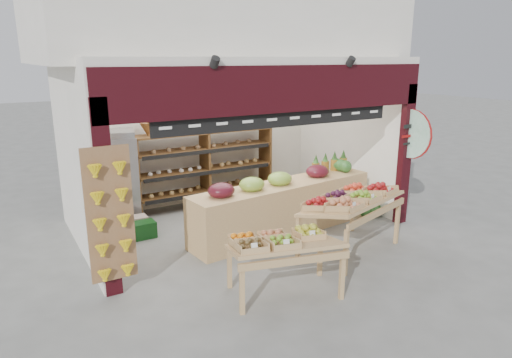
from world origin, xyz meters
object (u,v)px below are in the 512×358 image
object	(u,v)px
refrigerator	(119,176)
mid_counter	(283,206)
display_table_right	(351,200)
watermelon_pile	(366,208)
back_shelving	(205,151)
cardboard_stack	(125,226)
display_table_left	(277,243)

from	to	relation	value
refrigerator	mid_counter	distance (m)	3.26
display_table_right	watermelon_pile	bearing A→B (deg)	38.16
back_shelving	display_table_right	world-z (taller)	back_shelving
back_shelving	cardboard_stack	world-z (taller)	back_shelving
display_table_right	watermelon_pile	distance (m)	2.04
back_shelving	cardboard_stack	bearing A→B (deg)	-153.26
back_shelving	watermelon_pile	bearing A→B (deg)	-41.99
refrigerator	display_table_right	size ratio (longest dim) A/B	0.90
back_shelving	mid_counter	bearing A→B (deg)	-75.86
cardboard_stack	display_table_right	size ratio (longest dim) A/B	0.48
cardboard_stack	mid_counter	world-z (taller)	mid_counter
display_table_left	display_table_right	world-z (taller)	display_table_right
refrigerator	display_table_right	xyz separation A→B (m)	(2.85, -3.45, -0.01)
mid_counter	watermelon_pile	xyz separation A→B (m)	(1.97, -0.09, -0.35)
mid_counter	refrigerator	bearing A→B (deg)	137.49
mid_counter	display_table_right	xyz separation A→B (m)	(0.47, -1.27, 0.37)
refrigerator	mid_counter	world-z (taller)	refrigerator
watermelon_pile	refrigerator	bearing A→B (deg)	152.44
back_shelving	cardboard_stack	size ratio (longest dim) A/B	3.21
display_table_right	cardboard_stack	bearing A→B (deg)	141.56
refrigerator	mid_counter	xyz separation A→B (m)	(2.38, -2.18, -0.38)
back_shelving	display_table_left	size ratio (longest dim) A/B	1.87
cardboard_stack	watermelon_pile	world-z (taller)	cardboard_stack
refrigerator	display_table_left	world-z (taller)	refrigerator
display_table_right	mid_counter	bearing A→B (deg)	110.41
back_shelving	refrigerator	size ratio (longest dim) A/B	1.72
back_shelving	display_table_right	distance (m)	3.61
refrigerator	display_table_right	distance (m)	4.48
mid_counter	back_shelving	bearing A→B (deg)	104.14
mid_counter	display_table_right	world-z (taller)	mid_counter
refrigerator	display_table_right	bearing A→B (deg)	-37.19
display_table_left	display_table_right	size ratio (longest dim) A/B	0.83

